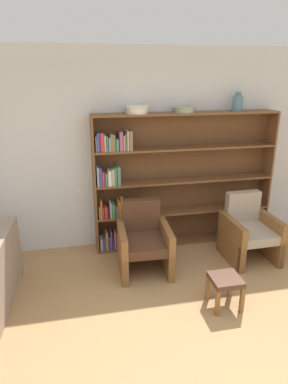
% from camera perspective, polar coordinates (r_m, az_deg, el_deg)
% --- Properties ---
extents(ground_plane, '(24.00, 24.00, 0.00)m').
position_cam_1_polar(ground_plane, '(3.32, 14.08, -28.34)').
color(ground_plane, '#A87F51').
extents(wall_back, '(12.00, 0.06, 2.75)m').
position_cam_1_polar(wall_back, '(4.87, 1.93, 6.99)').
color(wall_back, silver).
rests_on(wall_back, ground).
extents(bookshelf, '(2.58, 0.30, 1.91)m').
position_cam_1_polar(bookshelf, '(4.87, 4.37, 1.85)').
color(bookshelf, brown).
rests_on(bookshelf, ground).
extents(bowl_slate, '(0.30, 0.30, 0.10)m').
position_cam_1_polar(bowl_slate, '(4.53, -1.13, 13.66)').
color(bowl_slate, silver).
rests_on(bowl_slate, bookshelf).
extents(bowl_sage, '(0.29, 0.29, 0.08)m').
position_cam_1_polar(bowl_sage, '(4.69, 6.76, 13.58)').
color(bowl_sage, gray).
rests_on(bowl_sage, bookshelf).
extents(vase_tall, '(0.14, 0.14, 0.25)m').
position_cam_1_polar(vase_tall, '(4.97, 15.33, 14.14)').
color(vase_tall, slate).
rests_on(vase_tall, bookshelf).
extents(armchair_leather, '(0.68, 0.71, 0.87)m').
position_cam_1_polar(armchair_leather, '(4.39, -0.01, -8.26)').
color(armchair_leather, brown).
rests_on(armchair_leather, ground).
extents(armchair_cushioned, '(0.66, 0.70, 0.87)m').
position_cam_1_polar(armchair_cushioned, '(4.86, 17.07, -6.26)').
color(armchair_cushioned, brown).
rests_on(armchair_cushioned, ground).
extents(footstool, '(0.32, 0.32, 0.36)m').
position_cam_1_polar(footstool, '(3.89, 13.40, -14.55)').
color(footstool, brown).
rests_on(footstool, ground).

